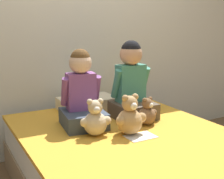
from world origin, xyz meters
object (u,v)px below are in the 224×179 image
Objects in this scene: bed at (133,168)px; child_on_right at (132,85)px; teddy_bear_held_by_left_child at (95,120)px; sign_card at (141,136)px; pillow_at_headboard at (87,103)px; teddy_bear_held_by_right_child at (147,113)px; child_on_left at (82,95)px; teddy_bear_between_children at (130,118)px.

child_on_right is at bearing 60.21° from bed.
sign_card is at bearing -22.56° from teddy_bear_held_by_left_child.
pillow_at_headboard is at bearing 82.81° from teddy_bear_held_by_left_child.
teddy_bear_held_by_right_child is at bearing -69.88° from pillow_at_headboard.
child_on_right is 0.30m from teddy_bear_held_by_right_child.
child_on_right is 3.10× the size of sign_card.
bed is 0.67m from child_on_left.
child_on_right is 1.27× the size of pillow_at_headboard.
bed is 0.45m from teddy_bear_held_by_left_child.
teddy_bear_held_by_right_child is at bearing -19.62° from child_on_left.
bed is 9.45× the size of sign_card.
child_on_right reaches higher than teddy_bear_held_by_left_child.
teddy_bear_between_children reaches higher than teddy_bear_held_by_left_child.
child_on_left is (-0.22, 0.41, 0.49)m from bed.
teddy_bear_held_by_left_child is 1.21× the size of teddy_bear_held_by_right_child.
child_on_left is 0.43m from teddy_bear_between_children.
teddy_bear_between_children reaches higher than bed.
teddy_bear_held_by_left_child is (-0.23, 0.16, 0.36)m from bed.
pillow_at_headboard is at bearing 92.73° from sign_card.
child_on_left is at bearing 121.28° from sign_card.
child_on_left reaches higher than pillow_at_headboard.
teddy_bear_held_by_right_child reaches higher than sign_card.
sign_card is at bearing -51.23° from child_on_left.
bed is at bearing -93.75° from teddy_bear_between_children.
teddy_bear_held_by_left_child is at bearing 167.06° from teddy_bear_held_by_right_child.
sign_card is (0.27, -0.18, -0.11)m from teddy_bear_held_by_left_child.
bed is at bearing -53.81° from child_on_left.
bed is at bearing -118.92° from child_on_right.
child_on_left is 2.02× the size of teddy_bear_between_children.
pillow_at_headboard is (0.22, 0.40, -0.19)m from child_on_left.
child_on_right reaches higher than bed.
bed is 0.86m from pillow_at_headboard.
child_on_left reaches higher than teddy_bear_held_by_left_child.
child_on_left is 2.68× the size of teddy_bear_held_by_right_child.
pillow_at_headboard is (-0.00, 0.75, -0.07)m from teddy_bear_between_children.
child_on_left is at bearing 101.07° from teddy_bear_held_by_left_child.
pillow_at_headboard is at bearing 90.00° from bed.
teddy_bear_held_by_right_child is (0.23, 0.17, 0.34)m from bed.
teddy_bear_between_children is (0.23, -0.35, -0.12)m from child_on_left.
teddy_bear_between_children is at bearing -89.79° from pillow_at_headboard.
teddy_bear_between_children is at bearing -122.59° from child_on_right.
child_on_left is 0.28m from teddy_bear_held_by_left_child.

